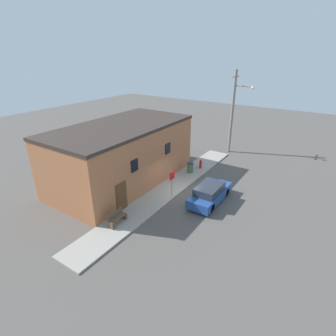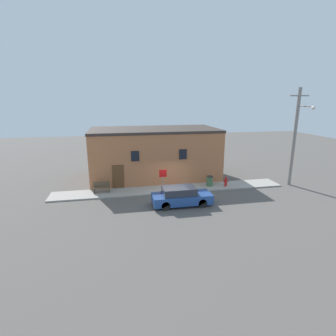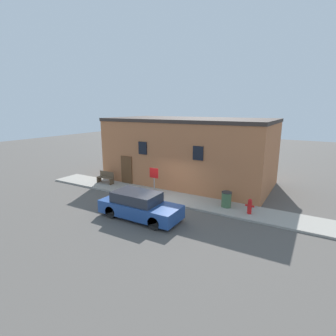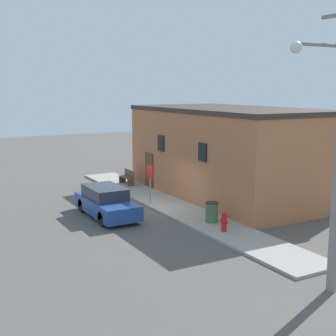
# 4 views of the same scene
# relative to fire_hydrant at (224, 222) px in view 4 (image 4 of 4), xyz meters

# --- Properties ---
(ground_plane) EXTENTS (80.00, 80.00, 0.00)m
(ground_plane) POSITION_rel_fire_hydrant_xyz_m (-5.05, -0.84, -0.54)
(ground_plane) COLOR #56514C
(sidewalk) EXTENTS (20.26, 2.18, 0.11)m
(sidewalk) POSITION_rel_fire_hydrant_xyz_m (-5.05, 0.25, -0.48)
(sidewalk) COLOR #9E998E
(sidewalk) RESTS_ON ground
(brick_building) EXTENTS (12.42, 6.33, 4.98)m
(brick_building) POSITION_rel_fire_hydrant_xyz_m (-5.86, 4.45, 1.96)
(brick_building) COLOR #B26B42
(brick_building) RESTS_ON ground
(fire_hydrant) EXTENTS (0.49, 0.23, 0.85)m
(fire_hydrant) POSITION_rel_fire_hydrant_xyz_m (0.00, 0.00, 0.00)
(fire_hydrant) COLOR red
(fire_hydrant) RESTS_ON sidewalk
(stop_sign) EXTENTS (0.64, 0.06, 1.97)m
(stop_sign) POSITION_rel_fire_hydrant_xyz_m (-5.87, -0.49, 0.95)
(stop_sign) COLOR gray
(stop_sign) RESTS_ON sidewalk
(bench) EXTENTS (1.37, 0.44, 0.89)m
(bench) POSITION_rel_fire_hydrant_xyz_m (-10.96, 0.50, 0.00)
(bench) COLOR brown
(bench) RESTS_ON sidewalk
(trash_bin) EXTENTS (0.59, 0.59, 0.91)m
(trash_bin) POSITION_rel_fire_hydrant_xyz_m (-1.41, 0.34, 0.04)
(trash_bin) COLOR #426642
(trash_bin) RESTS_ON sidewalk
(parked_car) EXTENTS (4.44, 1.73, 1.42)m
(parked_car) POSITION_rel_fire_hydrant_xyz_m (-4.99, -3.27, 0.14)
(parked_car) COLOR black
(parked_car) RESTS_ON ground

